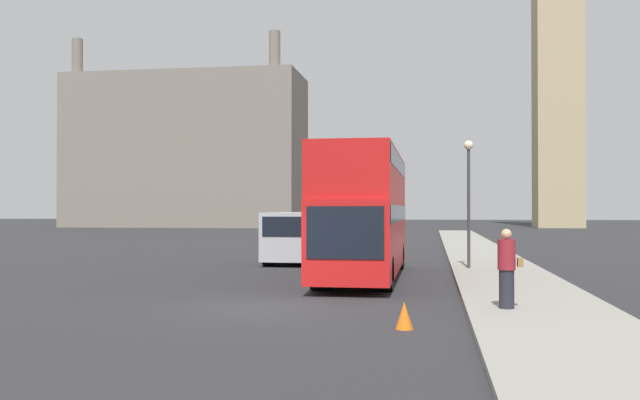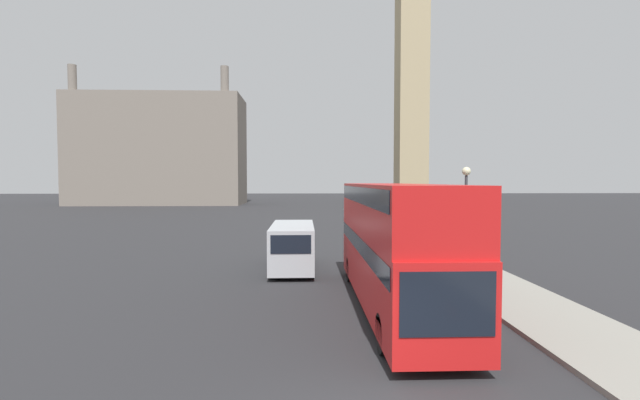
{
  "view_description": "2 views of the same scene",
  "coord_description": "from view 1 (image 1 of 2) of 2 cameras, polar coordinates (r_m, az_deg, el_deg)",
  "views": [
    {
      "loc": [
        4.22,
        -17.1,
        2.4
      ],
      "look_at": [
        0.57,
        6.24,
        2.71
      ],
      "focal_mm": 40.0,
      "sensor_mm": 36.0,
      "label": 1
    },
    {
      "loc": [
        -1.2,
        -7.03,
        4.44
      ],
      "look_at": [
        -0.34,
        15.9,
        3.43
      ],
      "focal_mm": 24.0,
      "sensor_mm": 36.0,
      "label": 2
    }
  ],
  "objects": [
    {
      "name": "red_double_decker_bus",
      "position": [
        24.89,
        3.58,
        -0.68
      ],
      "size": [
        2.45,
        11.36,
        4.34
      ],
      "color": "red",
      "rests_on": "ground_plane"
    },
    {
      "name": "building_block_distant",
      "position": [
        99.34,
        -10.6,
        3.83
      ],
      "size": [
        31.58,
        12.06,
        25.09
      ],
      "color": "slate",
      "rests_on": "ground_plane"
    },
    {
      "name": "street_lamp",
      "position": [
        27.9,
        11.81,
        1.4
      ],
      "size": [
        0.36,
        0.36,
        4.89
      ],
      "color": "#38383D",
      "rests_on": "sidewalk_strip"
    },
    {
      "name": "sidewalk_strip",
      "position": [
        17.44,
        17.19,
        -8.38
      ],
      "size": [
        3.41,
        120.0,
        0.15
      ],
      "color": "gray",
      "rests_on": "ground_plane"
    },
    {
      "name": "traffic_cone",
      "position": [
        14.52,
        6.76,
        -9.16
      ],
      "size": [
        0.36,
        0.36,
        0.55
      ],
      "color": "orange",
      "rests_on": "ground_plane"
    },
    {
      "name": "white_van",
      "position": [
        31.88,
        -1.96,
        -2.86
      ],
      "size": [
        2.12,
        5.59,
        2.27
      ],
      "color": "#B2B7BC",
      "rests_on": "ground_plane"
    },
    {
      "name": "pedestrian",
      "position": [
        16.78,
        14.72,
        -5.34
      ],
      "size": [
        0.56,
        0.4,
        1.8
      ],
      "color": "#23232D",
      "rests_on": "sidewalk_strip"
    },
    {
      "name": "ground_plane",
      "position": [
        17.78,
        -4.98,
        -8.51
      ],
      "size": [
        300.0,
        300.0,
        0.0
      ],
      "primitive_type": "plane",
      "color": "#28282B"
    }
  ]
}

